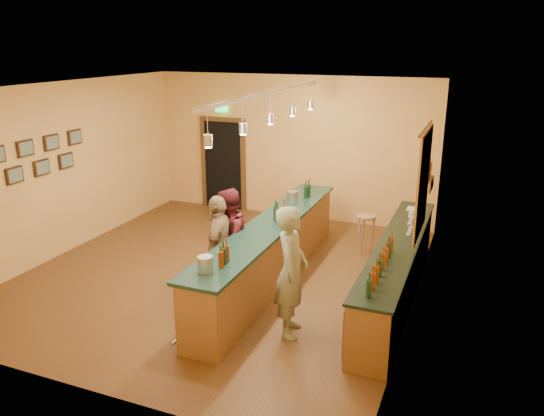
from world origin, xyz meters
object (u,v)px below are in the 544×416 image
at_px(tasting_bar, 270,248).
at_px(customer_a, 228,240).
at_px(back_counter, 397,270).
at_px(bar_stool, 366,223).
at_px(bartender, 291,272).
at_px(customer_b, 219,247).

xyz_separation_m(tasting_bar, customer_a, (-0.55, -0.45, 0.24)).
bearing_deg(tasting_bar, customer_a, -140.54).
bearing_deg(back_counter, bar_stool, 117.33).
distance_m(bartender, customer_a, 1.72).
xyz_separation_m(bartender, customer_b, (-1.43, 0.65, -0.09)).
distance_m(back_counter, tasting_bar, 2.07).
bearing_deg(bar_stool, back_counter, -62.67).
bearing_deg(back_counter, customer_b, -160.16).
bearing_deg(tasting_bar, bar_stool, 56.87).
distance_m(customer_b, bar_stool, 3.14).
distance_m(tasting_bar, bartender, 1.69).
height_order(tasting_bar, bartender, bartender).
distance_m(customer_a, customer_b, 0.31).
xyz_separation_m(customer_a, bar_stool, (1.75, 2.29, -0.22)).
xyz_separation_m(customer_b, bar_stool, (1.75, 2.59, -0.22)).
bearing_deg(bar_stool, tasting_bar, -123.13).
height_order(customer_b, bar_stool, customer_b).
height_order(back_counter, tasting_bar, tasting_bar).
height_order(tasting_bar, bar_stool, tasting_bar).
relative_size(bartender, bar_stool, 2.43).
bearing_deg(customer_a, customer_b, -0.42).
bearing_deg(customer_a, back_counter, 103.24).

